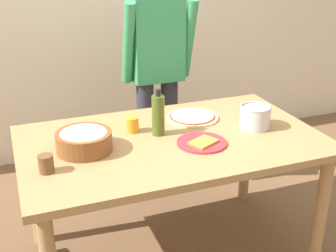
# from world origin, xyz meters

# --- Properties ---
(dining_table) EXTENTS (1.60, 0.96, 0.76)m
(dining_table) POSITION_xyz_m (0.00, 0.00, 0.67)
(dining_table) COLOR #A37A4C
(dining_table) RESTS_ON ground
(person_cook) EXTENTS (0.49, 0.25, 1.62)m
(person_cook) POSITION_xyz_m (0.19, 0.76, 0.94)
(person_cook) COLOR #2D2D38
(person_cook) RESTS_ON ground
(pizza_raw_on_board) EXTENTS (0.31, 0.31, 0.02)m
(pizza_raw_on_board) POSITION_xyz_m (0.22, 0.22, 0.77)
(pizza_raw_on_board) COLOR beige
(pizza_raw_on_board) RESTS_ON dining_table
(plate_with_slice) EXTENTS (0.26, 0.26, 0.02)m
(plate_with_slice) POSITION_xyz_m (0.12, -0.13, 0.77)
(plate_with_slice) COLOR red
(plate_with_slice) RESTS_ON dining_table
(popcorn_bowl) EXTENTS (0.28, 0.28, 0.11)m
(popcorn_bowl) POSITION_xyz_m (-0.46, 0.01, 0.82)
(popcorn_bowl) COLOR brown
(popcorn_bowl) RESTS_ON dining_table
(olive_oil_bottle) EXTENTS (0.07, 0.07, 0.26)m
(olive_oil_bottle) POSITION_xyz_m (-0.05, 0.07, 0.87)
(olive_oil_bottle) COLOR #47561E
(olive_oil_bottle) RESTS_ON dining_table
(steel_pot) EXTENTS (0.17, 0.17, 0.13)m
(steel_pot) POSITION_xyz_m (0.49, -0.03, 0.83)
(steel_pot) COLOR #B7B7BC
(steel_pot) RESTS_ON dining_table
(cup_orange) EXTENTS (0.07, 0.07, 0.08)m
(cup_orange) POSITION_xyz_m (-0.17, 0.16, 0.80)
(cup_orange) COLOR orange
(cup_orange) RESTS_ON dining_table
(cup_small_brown) EXTENTS (0.07, 0.07, 0.08)m
(cup_small_brown) POSITION_xyz_m (-0.67, -0.15, 0.80)
(cup_small_brown) COLOR brown
(cup_small_brown) RESTS_ON dining_table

